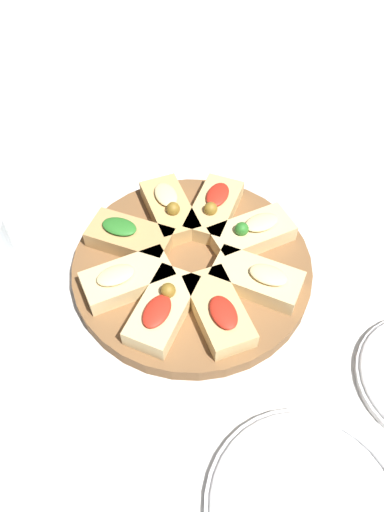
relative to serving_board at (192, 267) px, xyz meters
name	(u,v)px	position (x,y,z in m)	size (l,w,h in m)	color
ground_plane	(192,271)	(0.00, 0.00, -0.01)	(3.00, 3.00, 0.00)	silver
serving_board	(192,267)	(0.00, 0.00, 0.00)	(0.36, 0.36, 0.02)	brown
focaccia_slice_0	(257,279)	(-0.05, 0.09, 0.03)	(0.12, 0.14, 0.04)	#E5C689
focaccia_slice_1	(252,233)	(-0.10, 0.02, 0.03)	(0.14, 0.08, 0.05)	#E5C689
focaccia_slice_2	(214,208)	(-0.09, -0.06, 0.03)	(0.14, 0.12, 0.05)	#DBB775
focaccia_slice_3	(169,208)	(-0.03, -0.10, 0.03)	(0.09, 0.14, 0.05)	tan
focaccia_slice_4	(129,237)	(0.06, -0.09, 0.03)	(0.12, 0.14, 0.04)	tan
focaccia_slice_5	(127,279)	(0.10, -0.02, 0.03)	(0.14, 0.09, 0.04)	#E5C689
focaccia_slice_6	(163,309)	(0.09, 0.05, 0.03)	(0.14, 0.12, 0.05)	#E5C689
focaccia_slice_7	(219,311)	(0.03, 0.10, 0.03)	(0.09, 0.14, 0.04)	#DBB775
plate_right	(308,510)	(0.10, 0.35, 0.00)	(0.23, 0.23, 0.02)	white
napkin_stack	(14,190)	(0.15, -0.33, -0.01)	(0.14, 0.12, 0.01)	white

